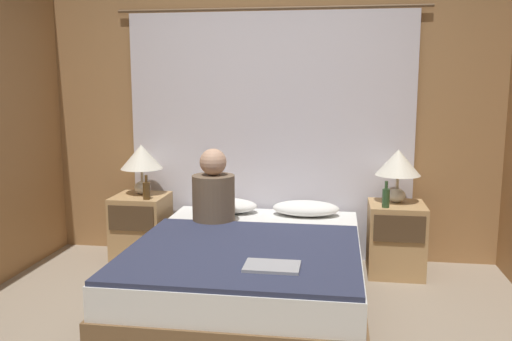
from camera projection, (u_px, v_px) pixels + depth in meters
name	position (u px, v px, depth m)	size (l,w,h in m)	color
wall_back	(270.00, 115.00, 4.71)	(4.01, 0.06, 2.50)	#A37547
curtain_panel	(269.00, 136.00, 4.68)	(2.65, 0.02, 2.15)	silver
bed	(250.00, 272.00, 3.80)	(1.55, 1.99, 0.44)	brown
nightstand_left	(141.00, 228.00, 4.67)	(0.44, 0.45, 0.58)	tan
nightstand_right	(396.00, 239.00, 4.35)	(0.44, 0.45, 0.58)	tan
lamp_left	(141.00, 159.00, 4.63)	(0.36, 0.36, 0.43)	silver
lamp_right	(398.00, 165.00, 4.31)	(0.36, 0.36, 0.43)	silver
pillow_left	(225.00, 205.00, 4.58)	(0.55, 0.32, 0.12)	white
pillow_right	(306.00, 208.00, 4.47)	(0.55, 0.32, 0.12)	white
blanket_on_bed	(243.00, 251.00, 3.49)	(1.49, 1.37, 0.03)	#2D334C
person_left_in_bed	(213.00, 193.00, 4.20)	(0.33, 0.33, 0.59)	brown
beer_bottle_on_left_stand	(147.00, 190.00, 4.46)	(0.06, 0.06, 0.20)	#513819
beer_bottle_on_right_stand	(386.00, 197.00, 4.17)	(0.06, 0.06, 0.21)	#2D4C28
laptop_on_bed	(272.00, 266.00, 3.13)	(0.32, 0.22, 0.02)	#9EA0A5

